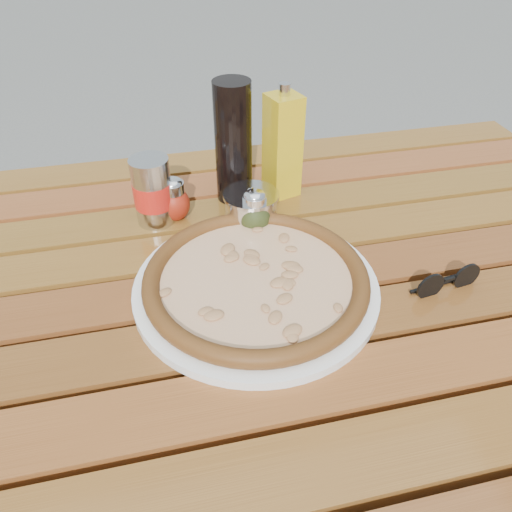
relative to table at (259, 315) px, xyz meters
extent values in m
plane|color=#60605C|center=(0.00, 0.00, -0.67)|extent=(60.00, 60.00, 0.00)
cube|color=#37210C|center=(0.64, 0.39, -0.32)|extent=(0.06, 0.06, 0.70)
cube|color=#3C1E0D|center=(0.00, 0.00, 0.03)|extent=(1.36, 0.86, 0.04)
cube|color=#562F0F|center=(0.00, -0.30, 0.06)|extent=(1.40, 0.09, 0.03)
cube|color=#5D2C10|center=(0.00, -0.20, 0.06)|extent=(1.40, 0.09, 0.03)
cube|color=#4E270D|center=(0.00, -0.10, 0.06)|extent=(1.40, 0.09, 0.03)
cube|color=#51260E|center=(0.00, 0.00, 0.06)|extent=(1.40, 0.09, 0.03)
cube|color=#57320F|center=(0.00, 0.10, 0.06)|extent=(1.40, 0.09, 0.03)
cube|color=#55320F|center=(0.00, 0.20, 0.06)|extent=(1.40, 0.09, 0.03)
cube|color=#5F2A10|center=(0.00, 0.30, 0.06)|extent=(1.40, 0.09, 0.03)
cube|color=#57320F|center=(0.00, 0.41, 0.06)|extent=(1.40, 0.09, 0.03)
cylinder|color=white|center=(-0.01, -0.02, 0.08)|extent=(0.37, 0.37, 0.01)
cylinder|color=#FFE2B6|center=(-0.01, -0.02, 0.09)|extent=(0.34, 0.34, 0.01)
torus|color=black|center=(-0.01, -0.02, 0.10)|extent=(0.37, 0.37, 0.03)
ellipsoid|color=#B32A14|center=(-0.11, 0.20, 0.11)|extent=(0.06, 0.06, 0.06)
cylinder|color=silver|center=(-0.11, 0.20, 0.14)|extent=(0.05, 0.05, 0.02)
ellipsoid|color=silver|center=(-0.11, 0.20, 0.15)|extent=(0.04, 0.04, 0.02)
ellipsoid|color=#38431B|center=(0.02, 0.12, 0.11)|extent=(0.06, 0.06, 0.06)
cylinder|color=silver|center=(0.02, 0.12, 0.14)|extent=(0.04, 0.04, 0.02)
ellipsoid|color=silver|center=(0.02, 0.12, 0.15)|extent=(0.04, 0.04, 0.02)
cylinder|color=black|center=(0.01, 0.24, 0.19)|extent=(0.09, 0.09, 0.22)
cylinder|color=#BCBCC1|center=(-0.14, 0.20, 0.14)|extent=(0.08, 0.08, 0.12)
cylinder|color=red|center=(-0.14, 0.20, 0.13)|extent=(0.08, 0.08, 0.04)
cube|color=gold|center=(0.10, 0.24, 0.17)|extent=(0.07, 0.07, 0.19)
cylinder|color=silver|center=(0.10, 0.24, 0.28)|extent=(0.02, 0.02, 0.02)
cylinder|color=silver|center=(0.02, 0.15, 0.10)|extent=(0.11, 0.11, 0.05)
cylinder|color=silver|center=(0.02, 0.15, 0.13)|extent=(0.12, 0.12, 0.01)
sphere|color=white|center=(0.02, 0.15, 0.14)|extent=(0.02, 0.02, 0.01)
cylinder|color=black|center=(0.23, -0.09, 0.09)|extent=(0.04, 0.01, 0.04)
cylinder|color=black|center=(0.30, -0.08, 0.09)|extent=(0.04, 0.01, 0.04)
cube|color=black|center=(0.27, -0.09, 0.10)|extent=(0.02, 0.01, 0.00)
cube|color=black|center=(0.25, -0.08, 0.08)|extent=(0.09, 0.02, 0.00)
cube|color=black|center=(0.27, -0.07, 0.08)|extent=(0.09, 0.02, 0.00)
camera|label=1|loc=(-0.13, -0.56, 0.57)|focal=35.00mm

